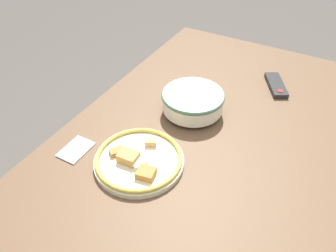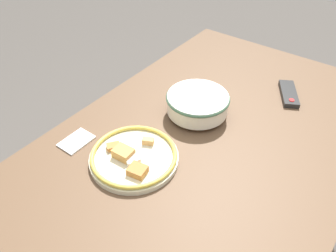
% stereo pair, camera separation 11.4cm
% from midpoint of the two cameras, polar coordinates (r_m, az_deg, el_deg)
% --- Properties ---
extents(ground_plane, '(8.00, 8.00, 0.00)m').
position_cam_midpoint_polar(ground_plane, '(1.79, 6.86, -20.54)').
color(ground_plane, '#4C4742').
extents(dining_table, '(1.53, 0.96, 0.78)m').
position_cam_midpoint_polar(dining_table, '(1.23, 9.39, -4.66)').
color(dining_table, brown).
rests_on(dining_table, ground_plane).
extents(noodle_bowl, '(0.24, 0.24, 0.09)m').
position_cam_midpoint_polar(noodle_bowl, '(1.24, 7.80, 3.84)').
color(noodle_bowl, silver).
rests_on(noodle_bowl, dining_table).
extents(food_plate, '(0.29, 0.29, 0.05)m').
position_cam_midpoint_polar(food_plate, '(1.07, -2.97, -5.50)').
color(food_plate, beige).
rests_on(food_plate, dining_table).
extents(tv_remote, '(0.18, 0.14, 0.02)m').
position_cam_midpoint_polar(tv_remote, '(1.46, 22.42, 5.14)').
color(tv_remote, black).
rests_on(tv_remote, dining_table).
extents(folded_napkin, '(0.11, 0.08, 0.01)m').
position_cam_midpoint_polar(folded_napkin, '(1.17, -13.01, -2.71)').
color(folded_napkin, white).
rests_on(folded_napkin, dining_table).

